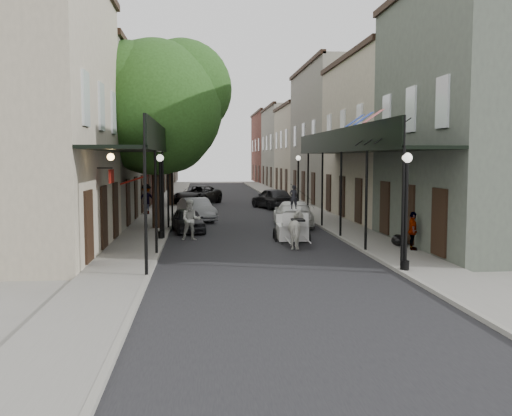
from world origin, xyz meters
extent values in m
plane|color=gray|center=(0.00, 0.00, 0.00)|extent=(140.00, 140.00, 0.00)
cube|color=black|center=(0.00, 20.00, 0.01)|extent=(8.00, 90.00, 0.01)
cube|color=gray|center=(-5.00, 20.00, 0.06)|extent=(2.20, 90.00, 0.12)
cube|color=gray|center=(5.00, 20.00, 0.06)|extent=(2.20, 90.00, 0.12)
cube|color=#BDB097|center=(-8.60, 30.00, 5.25)|extent=(5.00, 80.00, 10.50)
cube|color=gray|center=(8.60, 30.00, 5.25)|extent=(5.00, 80.00, 10.50)
cube|color=black|center=(-5.00, 7.00, 4.00)|extent=(2.20, 18.00, 0.12)
cube|color=black|center=(-3.95, 7.00, 4.50)|extent=(0.06, 18.00, 1.00)
cylinder|color=black|center=(-4.00, -2.00, 2.12)|extent=(0.10, 0.10, 4.00)
cylinder|color=black|center=(-4.00, 6.00, 2.12)|extent=(0.10, 0.10, 4.00)
cylinder|color=black|center=(-4.00, 14.00, 2.12)|extent=(0.10, 0.10, 4.00)
cube|color=black|center=(5.00, 7.00, 4.00)|extent=(2.20, 18.00, 0.12)
cube|color=black|center=(3.95, 7.00, 4.50)|extent=(0.06, 18.00, 1.00)
cylinder|color=black|center=(4.00, -2.00, 2.12)|extent=(0.10, 0.10, 4.00)
cylinder|color=black|center=(4.00, 6.00, 2.12)|extent=(0.10, 0.10, 4.00)
cylinder|color=black|center=(4.00, 14.00, 2.12)|extent=(0.10, 0.10, 4.00)
cylinder|color=#382619|center=(-4.60, 10.00, 2.92)|extent=(0.44, 0.44, 5.60)
sphere|color=#224415|center=(-4.60, 10.00, 6.20)|extent=(6.80, 6.80, 6.80)
sphere|color=#224415|center=(-3.24, 10.60, 7.20)|extent=(5.10, 5.10, 5.10)
cylinder|color=#382619|center=(-4.60, 24.00, 2.64)|extent=(0.44, 0.44, 5.04)
sphere|color=#224415|center=(-4.60, 24.00, 5.58)|extent=(6.00, 6.00, 6.00)
sphere|color=#224415|center=(-3.40, 24.60, 6.48)|extent=(4.50, 4.50, 4.50)
cylinder|color=black|center=(4.10, -2.00, 0.27)|extent=(0.28, 0.28, 0.30)
cylinder|color=black|center=(4.10, -2.00, 1.82)|extent=(0.12, 0.12, 3.40)
sphere|color=white|center=(4.10, -2.00, 3.67)|extent=(0.32, 0.32, 0.32)
cylinder|color=black|center=(-4.10, 6.00, 0.27)|extent=(0.28, 0.28, 0.30)
cylinder|color=black|center=(-4.10, 6.00, 1.82)|extent=(0.12, 0.12, 3.40)
sphere|color=white|center=(-4.10, 6.00, 3.67)|extent=(0.32, 0.32, 0.32)
cylinder|color=black|center=(4.10, 18.00, 0.27)|extent=(0.28, 0.28, 0.30)
cylinder|color=black|center=(4.10, 18.00, 1.82)|extent=(0.12, 0.12, 3.40)
sphere|color=white|center=(4.10, 18.00, 3.67)|extent=(0.32, 0.32, 0.32)
imported|color=white|center=(1.61, 3.48, 0.75)|extent=(0.88, 1.81, 1.51)
torus|color=black|center=(0.95, 6.15, 0.57)|extent=(0.12, 1.18, 1.18)
torus|color=black|center=(2.45, 6.10, 0.57)|extent=(0.12, 1.18, 1.18)
torus|color=black|center=(1.09, 4.87, 0.29)|extent=(0.09, 0.61, 0.61)
torus|color=black|center=(2.22, 4.83, 0.29)|extent=(0.09, 0.61, 0.61)
cube|color=white|center=(1.70, 5.94, 0.96)|extent=(1.34, 1.69, 0.64)
cube|color=white|center=(1.66, 4.98, 1.42)|extent=(1.11, 0.54, 0.11)
cube|color=white|center=(1.65, 4.76, 1.69)|extent=(1.10, 0.13, 0.46)
imported|color=black|center=(1.66, 4.98, 1.99)|extent=(0.38, 0.26, 1.03)
imported|color=#B3B5AB|center=(-2.79, 6.06, 0.91)|extent=(0.94, 0.76, 1.83)
imported|color=gray|center=(-5.80, 17.20, 1.07)|extent=(1.41, 1.10, 1.91)
imported|color=gray|center=(5.80, 1.80, 0.86)|extent=(0.59, 0.94, 1.49)
imported|color=black|center=(-2.99, 8.91, 0.60)|extent=(1.95, 3.67, 1.19)
imported|color=#9C9CA1|center=(-2.60, 14.00, 0.66)|extent=(2.47, 4.27, 1.33)
imported|color=black|center=(-2.60, 25.95, 0.75)|extent=(4.31, 5.93, 1.50)
imported|color=white|center=(2.60, 10.84, 0.69)|extent=(2.28, 4.90, 1.38)
imported|color=black|center=(2.86, 21.59, 0.77)|extent=(3.09, 4.84, 1.53)
ellipsoid|color=black|center=(5.60, 2.85, 0.36)|extent=(0.56, 0.56, 0.47)
ellipsoid|color=black|center=(5.90, 3.30, 0.31)|extent=(0.49, 0.49, 0.39)
camera|label=1|loc=(-2.33, -19.32, 3.66)|focal=40.00mm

